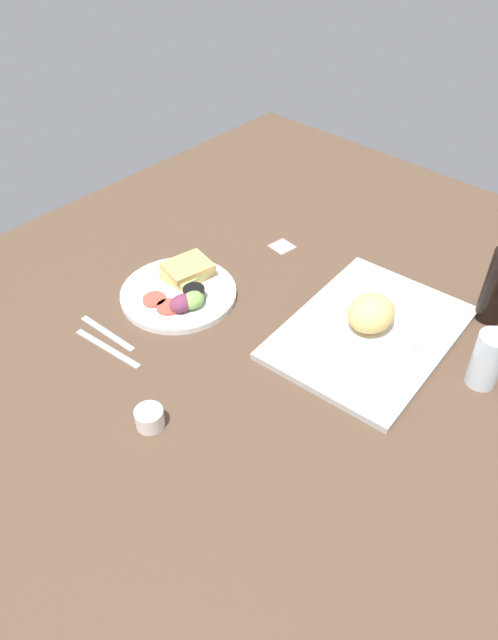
{
  "coord_description": "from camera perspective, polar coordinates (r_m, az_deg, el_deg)",
  "views": [
    {
      "loc": [
        74.94,
        69.97,
        92.12
      ],
      "look_at": [
        2.0,
        3.0,
        4.0
      ],
      "focal_mm": 33.53,
      "sensor_mm": 36.0,
      "label": 1
    }
  ],
  "objects": [
    {
      "name": "ground_plane",
      "position": [
        1.39,
        -0.35,
        -0.73
      ],
      "size": [
        190.0,
        150.0,
        3.0
      ],
      "primitive_type": "cube",
      "color": "#4C3828"
    },
    {
      "name": "soda_bottle",
      "position": [
        1.45,
        22.7,
        2.98
      ],
      "size": [
        6.4,
        6.4,
        18.14
      ],
      "primitive_type": "cylinder",
      "color": "black",
      "rests_on": "ground_plane"
    },
    {
      "name": "serving_tray",
      "position": [
        1.37,
        11.44,
        -1.18
      ],
      "size": [
        47.42,
        36.39,
        1.6
      ],
      "primitive_type": "cube",
      "rotation": [
        0.0,
        0.0,
        0.08
      ],
      "color": "#B2B2AD",
      "rests_on": "ground_plane"
    },
    {
      "name": "bread_plate_near",
      "position": [
        1.34,
        11.54,
        0.03
      ],
      "size": [
        21.29,
        21.29,
        9.08
      ],
      "color": "white",
      "rests_on": "serving_tray"
    },
    {
      "name": "drinking_glass",
      "position": [
        1.29,
        21.79,
        -3.54
      ],
      "size": [
        6.28,
        6.28,
        12.79
      ],
      "primitive_type": "cylinder",
      "color": "silver",
      "rests_on": "ground_plane"
    },
    {
      "name": "plate_with_salad",
      "position": [
        1.45,
        -6.46,
        2.85
      ],
      "size": [
        28.02,
        28.02,
        5.4
      ],
      "color": "white",
      "rests_on": "ground_plane"
    },
    {
      "name": "fork",
      "position": [
        1.39,
        -13.37,
        -1.2
      ],
      "size": [
        2.24,
        17.05,
        0.5
      ],
      "primitive_type": "cube",
      "rotation": [
        0.0,
        0.0,
        1.62
      ],
      "color": "#B7B7BC",
      "rests_on": "ground_plane"
    },
    {
      "name": "espresso_cup",
      "position": [
        1.18,
        -9.47,
        -9.21
      ],
      "size": [
        5.6,
        5.6,
        4.0
      ],
      "primitive_type": "cylinder",
      "color": "silver",
      "rests_on": "ground_plane"
    },
    {
      "name": "knife",
      "position": [
        1.35,
        -13.35,
        -2.62
      ],
      "size": [
        3.38,
        19.04,
        0.5
      ],
      "primitive_type": "cube",
      "rotation": [
        0.0,
        0.0,
        1.68
      ],
      "color": "#B7B7BC",
      "rests_on": "ground_plane"
    },
    {
      "name": "sticky_note",
      "position": [
        1.62,
        3.17,
        7.04
      ],
      "size": [
        6.31,
        6.31,
        0.12
      ],
      "primitive_type": "cube",
      "rotation": [
        0.0,
        0.0,
        -0.14
      ],
      "color": "pink",
      "rests_on": "ground_plane"
    }
  ]
}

